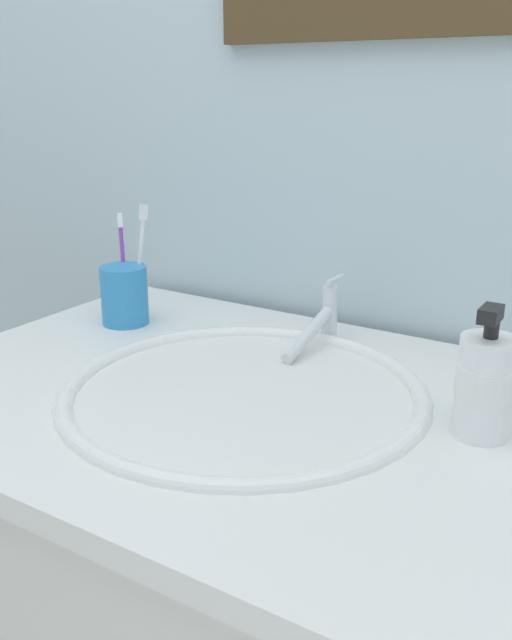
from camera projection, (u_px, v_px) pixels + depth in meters
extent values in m
cube|color=silver|center=(379.00, 102.00, 1.06)|extent=(2.14, 0.04, 2.40)
cube|color=white|center=(254.00, 406.00, 0.89)|extent=(0.94, 0.64, 0.03)
ellipsoid|color=white|center=(244.00, 433.00, 0.91)|extent=(0.41, 0.41, 0.11)
torus|color=white|center=(244.00, 393.00, 0.89)|extent=(0.47, 0.47, 0.02)
cylinder|color=#595B60|center=(244.00, 468.00, 0.93)|extent=(0.03, 0.03, 0.01)
cylinder|color=silver|center=(330.00, 312.00, 1.08)|extent=(0.02, 0.02, 0.08)
cylinder|color=silver|center=(309.00, 333.00, 1.03)|extent=(0.02, 0.14, 0.06)
cylinder|color=silver|center=(335.00, 279.00, 1.07)|extent=(0.01, 0.05, 0.01)
cylinder|color=#338CCC|center=(124.00, 295.00, 1.14)|extent=(0.08, 0.08, 0.10)
cylinder|color=white|center=(140.00, 266.00, 1.14)|extent=(0.02, 0.03, 0.18)
cube|color=white|center=(144.00, 212.00, 1.12)|extent=(0.01, 0.02, 0.03)
cylinder|color=purple|center=(124.00, 269.00, 1.16)|extent=(0.04, 0.04, 0.16)
cube|color=white|center=(120.00, 220.00, 1.15)|extent=(0.02, 0.02, 0.03)
cylinder|color=white|center=(485.00, 387.00, 0.77)|extent=(0.06, 0.06, 0.12)
cylinder|color=black|center=(492.00, 329.00, 0.74)|extent=(0.02, 0.02, 0.02)
cube|color=black|center=(491.00, 314.00, 0.73)|extent=(0.02, 0.04, 0.02)
cylinder|color=white|center=(486.00, 380.00, 0.76)|extent=(0.07, 0.07, 0.03)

